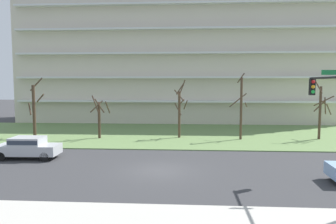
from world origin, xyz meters
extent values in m
plane|color=#38383A|center=(0.00, 0.00, 0.00)|extent=(160.00, 160.00, 0.00)
cube|color=#66844C|center=(0.00, 14.00, 0.04)|extent=(80.00, 16.00, 0.08)
cube|color=beige|center=(0.00, 27.26, 9.19)|extent=(42.99, 10.51, 18.37)
cube|color=silver|center=(0.00, 21.55, 3.06)|extent=(41.27, 0.90, 0.24)
cube|color=silver|center=(0.00, 21.55, 6.12)|extent=(41.27, 0.90, 0.24)
cube|color=silver|center=(0.00, 21.55, 9.19)|extent=(41.27, 0.90, 0.24)
cube|color=silver|center=(0.00, 21.55, 12.25)|extent=(41.27, 0.90, 0.24)
cube|color=silver|center=(0.00, 21.55, 15.31)|extent=(41.27, 0.90, 0.24)
cylinder|color=#423023|center=(-13.25, 10.72, 2.62)|extent=(0.30, 0.30, 5.23)
cylinder|color=#423023|center=(-13.22, 11.34, 5.29)|extent=(1.34, 0.19, 1.33)
cylinder|color=#423023|center=(-12.81, 11.26, 3.95)|extent=(1.21, 1.02, 0.89)
cylinder|color=#423023|center=(-13.55, 10.50, 2.92)|extent=(0.62, 0.77, 1.15)
cylinder|color=#423023|center=(-6.87, 10.95, 1.79)|extent=(0.26, 0.26, 3.59)
cylinder|color=#423023|center=(-6.02, 10.98, 3.06)|extent=(0.18, 1.77, 1.31)
cylinder|color=#423023|center=(-6.70, 10.56, 3.25)|extent=(0.91, 0.48, 1.38)
cylinder|color=#423023|center=(-7.13, 10.60, 3.45)|extent=(0.85, 0.69, 1.58)
cylinder|color=#423023|center=(-7.26, 11.45, 3.11)|extent=(1.13, 0.93, 1.17)
cylinder|color=#4C3828|center=(0.88, 11.79, 2.30)|extent=(0.24, 0.24, 4.60)
cylinder|color=#4C3828|center=(1.09, 12.04, 3.56)|extent=(0.61, 0.55, 0.60)
cylinder|color=#4C3828|center=(1.12, 12.10, 4.89)|extent=(0.76, 0.62, 1.69)
cylinder|color=#4C3828|center=(1.49, 11.95, 3.29)|extent=(0.44, 1.30, 0.98)
cylinder|color=#4C3828|center=(0.88, 11.33, 4.22)|extent=(1.01, 0.11, 1.16)
cylinder|color=#4C3828|center=(0.92, 12.14, 4.82)|extent=(0.80, 0.19, 1.09)
cylinder|color=#4C3828|center=(0.76, 11.49, 2.89)|extent=(0.73, 0.37, 1.19)
cylinder|color=#4C3828|center=(6.74, 11.14, 2.97)|extent=(0.23, 0.23, 5.94)
cylinder|color=#4C3828|center=(6.55, 11.96, 3.76)|extent=(1.73, 0.49, 1.36)
cylinder|color=#4C3828|center=(7.15, 10.99, 3.38)|extent=(0.41, 0.90, 0.51)
cylinder|color=#4C3828|center=(6.72, 11.45, 5.89)|extent=(0.72, 0.16, 0.97)
cylinder|color=#4C3828|center=(14.25, 11.75, 2.56)|extent=(0.24, 0.24, 5.11)
cylinder|color=#4C3828|center=(14.38, 12.22, 3.21)|extent=(1.05, 0.38, 1.15)
cylinder|color=#4C3828|center=(14.87, 11.29, 2.95)|extent=(1.04, 1.35, 1.10)
cylinder|color=#4C3828|center=(14.84, 12.45, 3.69)|extent=(1.50, 1.29, 1.10)
cylinder|color=#4C3828|center=(14.62, 11.54, 3.29)|extent=(0.56, 0.88, 1.67)
cylinder|color=#4C3828|center=(14.39, 11.44, 3.61)|extent=(0.72, 0.41, 0.53)
cylinder|color=#4C3828|center=(13.92, 11.52, 5.10)|extent=(0.59, 0.80, 1.31)
cylinder|color=black|center=(10.21, -1.12, 0.32)|extent=(0.65, 0.26, 0.64)
cube|color=#B7BABF|center=(-9.73, 2.50, 0.67)|extent=(4.44, 1.91, 0.70)
cube|color=#B7BABF|center=(-9.73, 2.50, 1.29)|extent=(2.24, 1.71, 0.55)
cube|color=#2D3847|center=(-9.73, 2.50, 1.29)|extent=(2.20, 1.75, 0.30)
cylinder|color=black|center=(-11.24, 1.67, 0.32)|extent=(0.65, 0.24, 0.64)
cylinder|color=black|center=(-11.28, 3.25, 0.32)|extent=(0.65, 0.24, 0.64)
cylinder|color=black|center=(-8.17, 1.75, 0.32)|extent=(0.65, 0.24, 0.64)
cylinder|color=black|center=(-8.21, 3.33, 0.32)|extent=(0.65, 0.24, 0.64)
cylinder|color=black|center=(8.73, -3.65, 5.71)|extent=(0.12, 5.90, 0.12)
cube|color=black|center=(8.73, -1.00, 5.21)|extent=(0.28, 0.28, 0.90)
sphere|color=red|center=(8.73, -1.15, 5.51)|extent=(0.20, 0.20, 0.20)
sphere|color=#F2A519|center=(8.73, -1.15, 5.23)|extent=(0.20, 0.20, 0.20)
sphere|color=green|center=(8.73, -1.15, 4.95)|extent=(0.20, 0.20, 0.20)
cube|color=#197238|center=(8.73, -3.35, 5.96)|extent=(0.90, 0.04, 0.24)
camera|label=1|loc=(1.84, -19.71, 5.47)|focal=34.60mm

